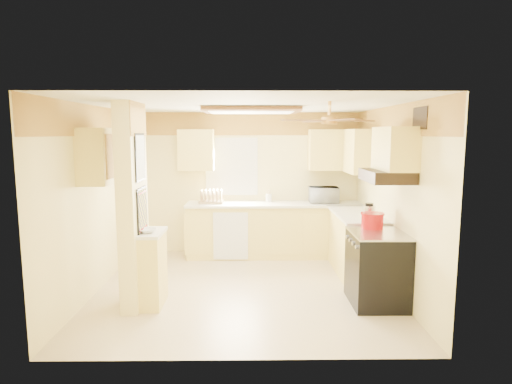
{
  "coord_description": "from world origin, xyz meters",
  "views": [
    {
      "loc": [
        0.09,
        -5.7,
        2.13
      ],
      "look_at": [
        0.16,
        0.35,
        1.3
      ],
      "focal_mm": 30.0,
      "sensor_mm": 36.0,
      "label": 1
    }
  ],
  "objects_px": {
    "stove": "(377,268)",
    "dutch_oven": "(372,220)",
    "kettle": "(369,213)",
    "bowl": "(148,231)",
    "microwave": "(324,195)"
  },
  "relations": [
    {
      "from": "microwave",
      "to": "dutch_oven",
      "type": "relative_size",
      "value": 1.64
    },
    {
      "from": "stove",
      "to": "bowl",
      "type": "height_order",
      "value": "bowl"
    },
    {
      "from": "bowl",
      "to": "kettle",
      "type": "relative_size",
      "value": 0.8
    },
    {
      "from": "bowl",
      "to": "kettle",
      "type": "bearing_deg",
      "value": 12.35
    },
    {
      "from": "kettle",
      "to": "microwave",
      "type": "bearing_deg",
      "value": 101.99
    },
    {
      "from": "stove",
      "to": "dutch_oven",
      "type": "relative_size",
      "value": 3.04
    },
    {
      "from": "stove",
      "to": "kettle",
      "type": "distance_m",
      "value": 0.81
    },
    {
      "from": "dutch_oven",
      "to": "kettle",
      "type": "relative_size",
      "value": 1.18
    },
    {
      "from": "microwave",
      "to": "bowl",
      "type": "xyz_separation_m",
      "value": [
        -2.51,
        -2.24,
        -0.11
      ]
    },
    {
      "from": "microwave",
      "to": "kettle",
      "type": "bearing_deg",
      "value": 102.73
    },
    {
      "from": "bowl",
      "to": "dutch_oven",
      "type": "relative_size",
      "value": 0.67
    },
    {
      "from": "microwave",
      "to": "bowl",
      "type": "relative_size",
      "value": 2.44
    },
    {
      "from": "dutch_oven",
      "to": "bowl",
      "type": "bearing_deg",
      "value": -173.28
    },
    {
      "from": "dutch_oven",
      "to": "kettle",
      "type": "xyz_separation_m",
      "value": [
        0.04,
        0.29,
        0.04
      ]
    },
    {
      "from": "stove",
      "to": "kettle",
      "type": "relative_size",
      "value": 3.6
    }
  ]
}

